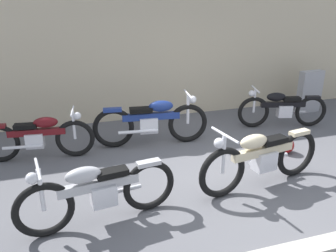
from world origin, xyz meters
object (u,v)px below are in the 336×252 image
(stone_marker, at_px, (310,92))
(motorcycle_maroon, at_px, (38,137))
(motorcycle_black, at_px, (282,108))
(motorcycle_silver, at_px, (98,192))
(motorcycle_blue, at_px, (152,121))
(motorcycle_cream, at_px, (261,157))
(helmet, at_px, (286,145))

(stone_marker, relative_size, motorcycle_maroon, 0.53)
(motorcycle_black, relative_size, motorcycle_maroon, 0.98)
(motorcycle_black, height_order, motorcycle_silver, motorcycle_silver)
(motorcycle_blue, bearing_deg, motorcycle_silver, -113.57)
(motorcycle_blue, distance_m, motorcycle_cream, 2.29)
(motorcycle_black, xyz_separation_m, motorcycle_maroon, (-4.99, -0.14, -0.00))
(motorcycle_silver, bearing_deg, helmet, -170.42)
(helmet, bearing_deg, motorcycle_cream, -141.02)
(motorcycle_blue, distance_m, motorcycle_maroon, 2.06)
(motorcycle_black, height_order, motorcycle_maroon, motorcycle_black)
(helmet, distance_m, motorcycle_maroon, 4.44)
(motorcycle_black, distance_m, motorcycle_maroon, 4.99)
(helmet, relative_size, motorcycle_black, 0.15)
(helmet, height_order, motorcycle_silver, motorcycle_silver)
(motorcycle_blue, bearing_deg, stone_marker, 17.65)
(motorcycle_cream, xyz_separation_m, motorcycle_maroon, (-3.21, 1.94, -0.05))
(motorcycle_cream, relative_size, motorcycle_maroon, 1.11)
(motorcycle_blue, distance_m, motorcycle_black, 2.94)
(motorcycle_blue, bearing_deg, motorcycle_maroon, -172.51)
(motorcycle_blue, height_order, motorcycle_black, motorcycle_blue)
(motorcycle_blue, xyz_separation_m, motorcycle_maroon, (-2.05, -0.03, -0.06))
(motorcycle_silver, bearing_deg, motorcycle_blue, -127.85)
(motorcycle_black, height_order, motorcycle_cream, motorcycle_cream)
(motorcycle_cream, bearing_deg, motorcycle_maroon, -40.59)
(stone_marker, height_order, motorcycle_cream, stone_marker)
(motorcycle_cream, bearing_deg, motorcycle_silver, -4.54)
(motorcycle_cream, distance_m, motorcycle_maroon, 3.75)
(motorcycle_blue, xyz_separation_m, motorcycle_cream, (1.15, -1.97, -0.01))
(motorcycle_blue, bearing_deg, helmet, -19.22)
(motorcycle_maroon, bearing_deg, helmet, -6.97)
(motorcycle_black, xyz_separation_m, motorcycle_cream, (-1.78, -2.08, 0.05))
(motorcycle_silver, relative_size, motorcycle_maroon, 1.05)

